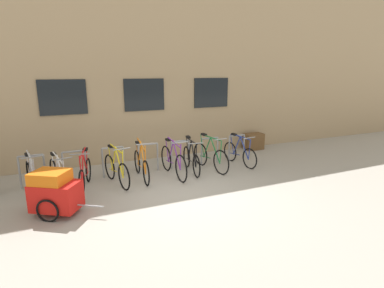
{
  "coord_description": "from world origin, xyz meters",
  "views": [
    {
      "loc": [
        -2.55,
        -6.31,
        2.86
      ],
      "look_at": [
        0.96,
        1.6,
        0.78
      ],
      "focal_mm": 28.23,
      "sensor_mm": 36.0,
      "label": 1
    }
  ],
  "objects_px": {
    "bike_trailer": "(55,192)",
    "planter_box": "(253,141)",
    "bicycle_silver": "(32,178)",
    "bicycle_orange": "(141,165)",
    "bicycle_white": "(59,177)",
    "bicycle_black": "(191,159)",
    "bicycle_green": "(210,156)",
    "bicycle_purple": "(173,162)",
    "bicycle_yellow": "(116,170)",
    "bicycle_red": "(85,174)",
    "bicycle_blue": "(239,153)"
  },
  "relations": [
    {
      "from": "bike_trailer",
      "to": "planter_box",
      "type": "height_order",
      "value": "bike_trailer"
    },
    {
      "from": "bicycle_silver",
      "to": "planter_box",
      "type": "distance_m",
      "value": 7.46
    },
    {
      "from": "planter_box",
      "to": "bicycle_orange",
      "type": "bearing_deg",
      "value": -163.19
    },
    {
      "from": "bicycle_white",
      "to": "bicycle_black",
      "type": "bearing_deg",
      "value": 3.4
    },
    {
      "from": "bicycle_orange",
      "to": "bicycle_black",
      "type": "bearing_deg",
      "value": -0.79
    },
    {
      "from": "bicycle_green",
      "to": "bicycle_black",
      "type": "distance_m",
      "value": 0.61
    },
    {
      "from": "bicycle_purple",
      "to": "bicycle_black",
      "type": "height_order",
      "value": "bicycle_purple"
    },
    {
      "from": "bicycle_green",
      "to": "bicycle_orange",
      "type": "bearing_deg",
      "value": 178.35
    },
    {
      "from": "bicycle_white",
      "to": "bicycle_black",
      "type": "relative_size",
      "value": 1.09
    },
    {
      "from": "bike_trailer",
      "to": "planter_box",
      "type": "xyz_separation_m",
      "value": [
        6.82,
        2.82,
        -0.18
      ]
    },
    {
      "from": "bicycle_yellow",
      "to": "bicycle_black",
      "type": "xyz_separation_m",
      "value": [
        2.18,
        0.13,
        -0.01
      ]
    },
    {
      "from": "bicycle_purple",
      "to": "bicycle_red",
      "type": "relative_size",
      "value": 1.17
    },
    {
      "from": "bicycle_purple",
      "to": "bicycle_blue",
      "type": "distance_m",
      "value": 2.28
    },
    {
      "from": "bicycle_black",
      "to": "planter_box",
      "type": "xyz_separation_m",
      "value": [
        3.19,
        1.43,
        -0.07
      ]
    },
    {
      "from": "bicycle_purple",
      "to": "bike_trailer",
      "type": "height_order",
      "value": "bicycle_purple"
    },
    {
      "from": "bicycle_purple",
      "to": "bicycle_red",
      "type": "height_order",
      "value": "bicycle_purple"
    },
    {
      "from": "bicycle_silver",
      "to": "bicycle_purple",
      "type": "bearing_deg",
      "value": -2.39
    },
    {
      "from": "bicycle_black",
      "to": "bike_trailer",
      "type": "xyz_separation_m",
      "value": [
        -3.63,
        -1.39,
        0.11
      ]
    },
    {
      "from": "bicycle_silver",
      "to": "bicycle_purple",
      "type": "relative_size",
      "value": 0.94
    },
    {
      "from": "bicycle_blue",
      "to": "planter_box",
      "type": "relative_size",
      "value": 2.29
    },
    {
      "from": "bike_trailer",
      "to": "bicycle_blue",
      "type": "bearing_deg",
      "value": 14.92
    },
    {
      "from": "bicycle_green",
      "to": "planter_box",
      "type": "relative_size",
      "value": 2.52
    },
    {
      "from": "bicycle_silver",
      "to": "bicycle_white",
      "type": "distance_m",
      "value": 0.63
    },
    {
      "from": "bicycle_white",
      "to": "bicycle_blue",
      "type": "relative_size",
      "value": 1.12
    },
    {
      "from": "bicycle_red",
      "to": "bicycle_blue",
      "type": "xyz_separation_m",
      "value": [
        4.62,
        0.11,
        -0.0
      ]
    },
    {
      "from": "bicycle_silver",
      "to": "bicycle_blue",
      "type": "relative_size",
      "value": 1.09
    },
    {
      "from": "bicycle_black",
      "to": "bicycle_red",
      "type": "bearing_deg",
      "value": -178.34
    },
    {
      "from": "bicycle_green",
      "to": "bicycle_purple",
      "type": "xyz_separation_m",
      "value": [
        -1.21,
        -0.08,
        0.01
      ]
    },
    {
      "from": "planter_box",
      "to": "bike_trailer",
      "type": "bearing_deg",
      "value": -157.55
    },
    {
      "from": "bicycle_silver",
      "to": "bike_trailer",
      "type": "xyz_separation_m",
      "value": [
        0.51,
        -1.41,
        0.1
      ]
    },
    {
      "from": "planter_box",
      "to": "bicycle_white",
      "type": "bearing_deg",
      "value": -166.3
    },
    {
      "from": "bicycle_purple",
      "to": "bicycle_blue",
      "type": "relative_size",
      "value": 1.16
    },
    {
      "from": "bicycle_purple",
      "to": "bicycle_yellow",
      "type": "height_order",
      "value": "bicycle_purple"
    },
    {
      "from": "bicycle_green",
      "to": "bicycle_red",
      "type": "relative_size",
      "value": 1.11
    },
    {
      "from": "bicycle_green",
      "to": "bicycle_purple",
      "type": "relative_size",
      "value": 0.95
    },
    {
      "from": "bicycle_black",
      "to": "bike_trailer",
      "type": "relative_size",
      "value": 1.18
    },
    {
      "from": "bicycle_green",
      "to": "bicycle_white",
      "type": "relative_size",
      "value": 0.98
    },
    {
      "from": "bicycle_blue",
      "to": "planter_box",
      "type": "bearing_deg",
      "value": 42.76
    },
    {
      "from": "bicycle_green",
      "to": "bicycle_white",
      "type": "xyz_separation_m",
      "value": [
        -4.15,
        -0.17,
        0.0
      ]
    },
    {
      "from": "bicycle_green",
      "to": "bicycle_yellow",
      "type": "xyz_separation_m",
      "value": [
        -2.78,
        -0.09,
        -0.01
      ]
    },
    {
      "from": "bicycle_green",
      "to": "bicycle_red",
      "type": "height_order",
      "value": "bicycle_green"
    },
    {
      "from": "bicycle_black",
      "to": "bicycle_yellow",
      "type": "bearing_deg",
      "value": -176.62
    },
    {
      "from": "bicycle_yellow",
      "to": "bicycle_black",
      "type": "distance_m",
      "value": 2.18
    },
    {
      "from": "bicycle_purple",
      "to": "planter_box",
      "type": "xyz_separation_m",
      "value": [
        3.8,
        1.55,
        -0.11
      ]
    },
    {
      "from": "bicycle_white",
      "to": "bicycle_purple",
      "type": "bearing_deg",
      "value": 1.75
    },
    {
      "from": "bicycle_red",
      "to": "planter_box",
      "type": "distance_m",
      "value": 6.33
    },
    {
      "from": "bicycle_green",
      "to": "bicycle_purple",
      "type": "height_order",
      "value": "bicycle_purple"
    },
    {
      "from": "bicycle_orange",
      "to": "bike_trailer",
      "type": "xyz_separation_m",
      "value": [
        -2.15,
        -1.41,
        0.1
      ]
    },
    {
      "from": "bicycle_orange",
      "to": "bicycle_purple",
      "type": "bearing_deg",
      "value": -9.19
    },
    {
      "from": "bicycle_purple",
      "to": "bike_trailer",
      "type": "xyz_separation_m",
      "value": [
        -3.02,
        -1.26,
        0.08
      ]
    }
  ]
}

